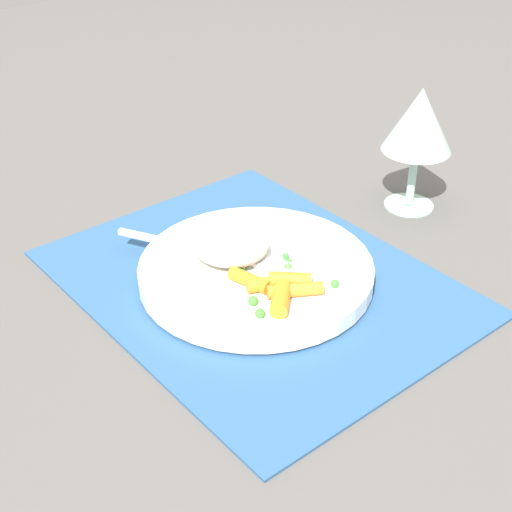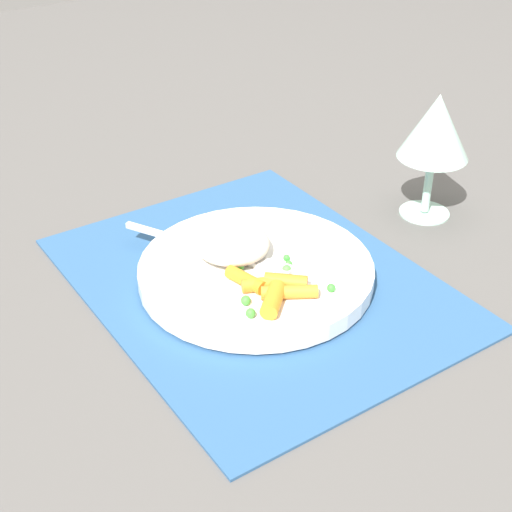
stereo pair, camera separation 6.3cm
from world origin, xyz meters
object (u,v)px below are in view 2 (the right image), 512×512
at_px(fork, 223,252).
at_px(wine_glass, 436,129).
at_px(plate, 256,272).
at_px(rice_mound, 231,242).
at_px(carrot_portion, 273,288).

height_order(fork, wine_glass, wine_glass).
distance_m(plate, wine_glass, 0.27).
bearing_deg(wine_glass, plate, -87.76).
bearing_deg(rice_mound, plate, 19.01).
bearing_deg(fork, plate, 28.31).
relative_size(fork, wine_glass, 1.21).
height_order(plate, fork, fork).
distance_m(plate, fork, 0.04).
xyz_separation_m(plate, rice_mound, (-0.03, -0.01, 0.02)).
bearing_deg(fork, carrot_portion, 1.79).
relative_size(plate, wine_glass, 1.61).
distance_m(plate, carrot_portion, 0.06).
bearing_deg(carrot_portion, fork, -178.21).
height_order(plate, wine_glass, wine_glass).
bearing_deg(carrot_portion, wine_glass, 103.25).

